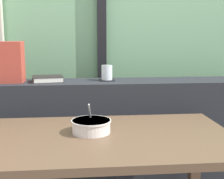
% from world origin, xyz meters
% --- Properties ---
extents(outdoor_backdrop, '(4.80, 0.08, 2.80)m').
position_xyz_m(outdoor_backdrop, '(0.00, 1.09, 1.40)').
color(outdoor_backdrop, '#7AAD7F').
rests_on(outdoor_backdrop, ground).
extents(window_divider_post, '(0.07, 0.05, 2.60)m').
position_xyz_m(window_divider_post, '(0.04, 1.02, 1.30)').
color(window_divider_post, black).
rests_on(window_divider_post, ground).
extents(dark_console_ledge, '(2.80, 0.31, 0.86)m').
position_xyz_m(dark_console_ledge, '(0.00, 0.55, 0.43)').
color(dark_console_ledge, '#23262B').
rests_on(dark_console_ledge, ground).
extents(breakfast_table, '(1.28, 0.72, 0.69)m').
position_xyz_m(breakfast_table, '(-0.04, -0.08, 0.59)').
color(breakfast_table, brown).
rests_on(breakfast_table, ground).
extents(coaster_square, '(0.10, 0.10, 0.00)m').
position_xyz_m(coaster_square, '(0.05, 0.57, 0.86)').
color(coaster_square, black).
rests_on(coaster_square, dark_console_ledge).
extents(juice_glass, '(0.07, 0.07, 0.10)m').
position_xyz_m(juice_glass, '(0.05, 0.57, 0.91)').
color(juice_glass, white).
rests_on(juice_glass, coaster_square).
extents(closed_book, '(0.22, 0.19, 0.04)m').
position_xyz_m(closed_book, '(-0.35, 0.56, 0.87)').
color(closed_book, black).
rests_on(closed_book, dark_console_ledge).
extents(soup_bowl, '(0.19, 0.19, 0.15)m').
position_xyz_m(soup_bowl, '(-0.08, -0.03, 0.72)').
color(soup_bowl, silver).
rests_on(soup_bowl, breakfast_table).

